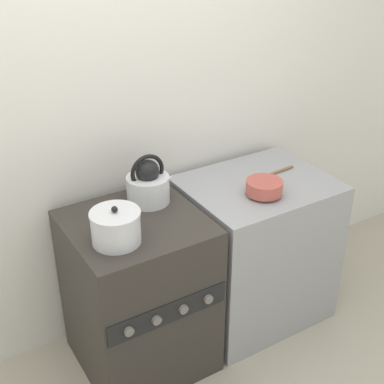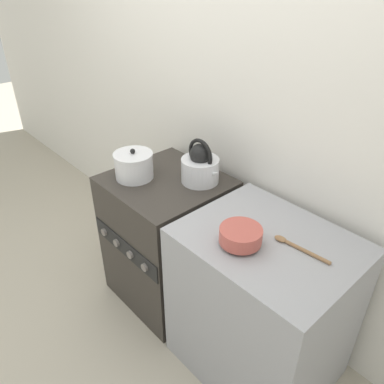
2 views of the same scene
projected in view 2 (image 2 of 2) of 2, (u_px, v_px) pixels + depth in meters
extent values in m
plane|color=#B2A893|center=(133.00, 312.00, 2.35)|extent=(12.00, 12.00, 0.00)
cube|color=silver|center=(217.00, 93.00, 2.09)|extent=(7.00, 0.06, 2.50)
cube|color=#332D28|center=(168.00, 239.00, 2.30)|extent=(0.62, 0.61, 0.84)
cube|color=black|center=(125.00, 248.00, 2.08)|extent=(0.60, 0.01, 0.11)
cylinder|color=slate|center=(104.00, 232.00, 2.20)|extent=(0.04, 0.02, 0.04)
cylinder|color=slate|center=(116.00, 243.00, 2.11)|extent=(0.04, 0.02, 0.04)
cylinder|color=slate|center=(130.00, 255.00, 2.03)|extent=(0.04, 0.02, 0.04)
cylinder|color=slate|center=(145.00, 267.00, 1.94)|extent=(0.04, 0.02, 0.04)
cube|color=#99999E|center=(260.00, 306.00, 1.85)|extent=(0.76, 0.62, 0.84)
cylinder|color=silver|center=(200.00, 170.00, 2.04)|extent=(0.21, 0.21, 0.13)
sphere|color=black|center=(200.00, 154.00, 1.99)|extent=(0.11, 0.11, 0.11)
torus|color=black|center=(200.00, 155.00, 1.99)|extent=(0.18, 0.02, 0.18)
cone|color=silver|center=(213.00, 173.00, 1.97)|extent=(0.10, 0.05, 0.08)
cylinder|color=silver|center=(134.00, 167.00, 2.08)|extent=(0.21, 0.21, 0.13)
cylinder|color=silver|center=(133.00, 155.00, 2.04)|extent=(0.22, 0.22, 0.01)
sphere|color=black|center=(133.00, 151.00, 2.03)|extent=(0.03, 0.03, 0.03)
cylinder|color=#B75147|center=(240.00, 243.00, 1.60)|extent=(0.08, 0.08, 0.01)
cylinder|color=#B75147|center=(241.00, 235.00, 1.58)|extent=(0.18, 0.18, 0.07)
cylinder|color=olive|center=(308.00, 252.00, 1.55)|extent=(0.20, 0.03, 0.02)
ellipsoid|color=olive|center=(281.00, 239.00, 1.62)|extent=(0.06, 0.04, 0.02)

